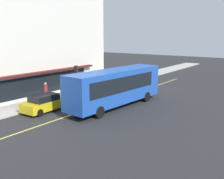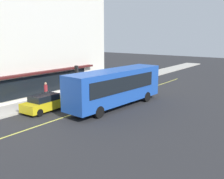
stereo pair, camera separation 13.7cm
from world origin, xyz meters
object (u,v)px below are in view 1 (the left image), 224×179
at_px(bus, 116,86).
at_px(car_yellow, 45,103).
at_px(car_black, 124,83).
at_px(traffic_light, 77,73).
at_px(pedestrian_near_storefront, 46,90).

distance_m(bus, car_yellow, 6.58).
height_order(bus, car_yellow, bus).
bearing_deg(car_black, traffic_light, 160.57).
bearing_deg(car_yellow, pedestrian_near_storefront, 48.43).
height_order(car_black, pedestrian_near_storefront, pedestrian_near_storefront).
xyz_separation_m(car_yellow, car_black, (12.28, -0.30, 0.00)).
height_order(bus, car_black, bus).
bearing_deg(bus, pedestrian_near_storefront, 112.24).
bearing_deg(car_black, car_yellow, 178.58).
distance_m(car_black, pedestrian_near_storefront, 10.51).
distance_m(bus, traffic_light, 6.26).
bearing_deg(car_black, bus, -152.04).
xyz_separation_m(bus, car_black, (7.41, 3.93, -1.24)).
xyz_separation_m(bus, traffic_light, (1.20, 6.12, 0.55)).
height_order(bus, traffic_light, bus).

